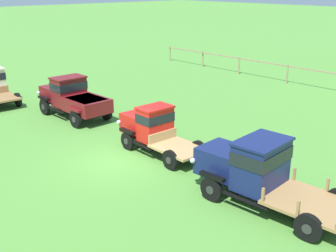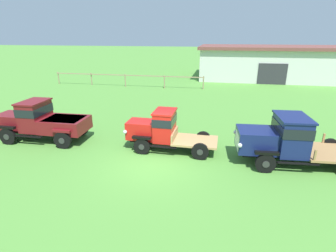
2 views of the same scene
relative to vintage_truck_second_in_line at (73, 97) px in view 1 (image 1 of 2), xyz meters
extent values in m
plane|color=#518E38|center=(6.69, -1.77, -1.10)|extent=(240.00, 240.00, 0.00)
cylinder|color=#997F60|center=(3.54, 15.71, -0.41)|extent=(0.12, 0.12, 1.39)
cylinder|color=#997F60|center=(-0.95, 15.74, -0.41)|extent=(0.12, 0.12, 1.39)
cylinder|color=#997F60|center=(-5.12, 15.95, -0.41)|extent=(0.12, 0.12, 1.39)
cylinder|color=#997F60|center=(-9.28, 15.88, -0.41)|extent=(0.12, 0.12, 1.39)
cube|color=#997F60|center=(-0.79, 15.82, 0.17)|extent=(17.19, 0.08, 0.10)
cylinder|color=black|center=(-6.98, -1.25, -0.69)|extent=(0.84, 0.23, 0.83)
cylinder|color=#2D2D2D|center=(-6.97, -1.14, -0.69)|extent=(0.29, 0.05, 0.29)
cylinder|color=black|center=(-4.03, -1.41, -0.69)|extent=(0.84, 0.23, 0.83)
cylinder|color=#2D2D2D|center=(-4.03, -1.30, -0.69)|extent=(0.29, 0.05, 0.29)
cube|color=black|center=(-6.98, -1.25, -0.22)|extent=(0.96, 0.25, 0.12)
cube|color=black|center=(-5.83, -1.33, -0.63)|extent=(1.62, 0.22, 0.05)
cube|color=olive|center=(-4.39, -2.29, -0.50)|extent=(2.16, 1.94, 0.10)
cylinder|color=black|center=(-1.41, -1.00, -0.65)|extent=(0.91, 0.20, 0.90)
cylinder|color=#2D2D2D|center=(-1.41, -1.10, -0.65)|extent=(0.32, 0.04, 0.32)
cylinder|color=black|center=(-1.46, 0.92, -0.65)|extent=(0.91, 0.20, 0.90)
cylinder|color=#2D2D2D|center=(-1.46, 1.02, -0.65)|extent=(0.32, 0.04, 0.32)
cylinder|color=black|center=(1.75, -0.91, -0.65)|extent=(0.91, 0.20, 0.90)
cylinder|color=#2D2D2D|center=(1.75, -1.02, -0.65)|extent=(0.32, 0.04, 0.32)
cylinder|color=black|center=(1.70, 1.01, -0.65)|extent=(0.91, 0.20, 0.90)
cylinder|color=#2D2D2D|center=(1.70, 1.11, -0.65)|extent=(0.32, 0.04, 0.32)
cube|color=black|center=(0.01, 0.00, -0.57)|extent=(4.68, 1.18, 0.12)
cube|color=maroon|center=(-1.68, -0.04, -0.10)|extent=(1.70, 1.39, 0.82)
cube|color=silver|center=(-2.48, -0.07, -0.14)|extent=(0.09, 1.06, 0.61)
sphere|color=silver|center=(-2.48, -0.79, -0.08)|extent=(0.20, 0.20, 0.20)
sphere|color=silver|center=(-2.51, 0.65, -0.08)|extent=(0.20, 0.20, 0.20)
cube|color=black|center=(-1.41, -1.00, -0.15)|extent=(1.04, 0.23, 0.12)
cube|color=black|center=(-1.46, 0.92, -0.15)|extent=(1.04, 0.23, 0.12)
cube|color=maroon|center=(-0.32, -0.01, 0.25)|extent=(1.12, 1.72, 1.52)
cube|color=black|center=(-0.32, -0.01, 0.59)|extent=(1.16, 1.76, 0.42)
cube|color=maroon|center=(-0.32, -0.01, 1.05)|extent=(1.23, 1.80, 0.08)
cube|color=black|center=(-0.19, -0.95, -0.59)|extent=(1.50, 0.18, 0.05)
cube|color=black|center=(-0.24, 0.93, -0.59)|extent=(1.50, 0.18, 0.05)
cube|color=maroon|center=(1.38, 0.04, -0.15)|extent=(2.37, 1.83, 0.72)
cube|color=black|center=(1.38, 0.04, 0.18)|extent=(1.99, 1.55, 0.06)
cube|color=maroon|center=(1.75, -0.91, -0.15)|extent=(1.00, 0.23, 0.12)
cube|color=maroon|center=(1.70, 1.01, -0.15)|extent=(1.00, 0.23, 0.12)
cylinder|color=black|center=(5.92, -0.77, -0.70)|extent=(0.81, 0.16, 0.81)
cylinder|color=#2D2D2D|center=(5.92, -0.86, -0.70)|extent=(0.28, 0.03, 0.28)
cylinder|color=black|center=(5.95, 0.83, -0.70)|extent=(0.81, 0.16, 0.81)
cylinder|color=#2D2D2D|center=(5.95, 0.92, -0.70)|extent=(0.28, 0.03, 0.28)
cylinder|color=black|center=(8.75, -0.81, -0.70)|extent=(0.81, 0.16, 0.81)
cylinder|color=#2D2D2D|center=(8.75, -0.90, -0.70)|extent=(0.28, 0.03, 0.28)
cylinder|color=black|center=(8.77, 0.79, -0.70)|extent=(0.81, 0.16, 0.81)
cylinder|color=#2D2D2D|center=(8.78, 0.88, -0.70)|extent=(0.28, 0.03, 0.28)
cube|color=black|center=(7.26, 0.01, -0.62)|extent=(4.18, 0.95, 0.12)
cube|color=red|center=(5.72, 0.04, -0.11)|extent=(1.46, 1.14, 0.89)
cube|color=silver|center=(5.03, 0.05, -0.16)|extent=(0.07, 0.88, 0.66)
sphere|color=silver|center=(5.01, -0.55, -0.09)|extent=(0.20, 0.20, 0.20)
sphere|color=silver|center=(5.03, 0.65, -0.09)|extent=(0.20, 0.20, 0.20)
cube|color=black|center=(5.92, -0.77, -0.24)|extent=(0.93, 0.21, 0.12)
cube|color=black|center=(5.95, 0.83, -0.24)|extent=(0.93, 0.21, 0.12)
cube|color=red|center=(6.89, 0.02, 0.15)|extent=(0.94, 1.42, 1.42)
cube|color=black|center=(6.89, 0.02, 0.47)|extent=(0.97, 1.46, 0.40)
cube|color=red|center=(6.89, 0.02, 0.91)|extent=(1.03, 1.49, 0.08)
cube|color=black|center=(6.97, -0.77, -0.64)|extent=(1.28, 0.16, 0.05)
cube|color=black|center=(7.00, 0.80, -0.64)|extent=(1.28, 0.16, 0.05)
cube|color=tan|center=(8.44, -0.01, -0.51)|extent=(2.20, 1.67, 0.10)
cube|color=tan|center=(7.39, 0.01, -0.28)|extent=(0.10, 1.52, 0.44)
cylinder|color=black|center=(11.55, -1.49, -0.68)|extent=(0.86, 0.24, 0.85)
cylinder|color=#2D2D2D|center=(11.56, -1.59, -0.68)|extent=(0.30, 0.05, 0.30)
cylinder|color=black|center=(11.39, 0.62, -0.68)|extent=(0.86, 0.24, 0.85)
cylinder|color=#2D2D2D|center=(11.39, 0.72, -0.68)|extent=(0.30, 0.05, 0.30)
cylinder|color=black|center=(15.00, -1.24, -0.68)|extent=(0.86, 0.24, 0.85)
cylinder|color=#2D2D2D|center=(15.01, -1.34, -0.68)|extent=(0.30, 0.05, 0.30)
cube|color=black|center=(13.10, -0.31, -0.60)|extent=(5.10, 1.54, 0.12)
cube|color=#141E51|center=(11.22, -0.46, -0.05)|extent=(1.79, 1.61, 0.97)
cube|color=silver|center=(10.41, -0.52, -0.10)|extent=(0.15, 1.17, 0.73)
sphere|color=silver|center=(10.46, -1.31, -0.02)|extent=(0.20, 0.20, 0.20)
sphere|color=silver|center=(10.34, 0.28, -0.02)|extent=(0.20, 0.20, 0.20)
cube|color=black|center=(11.55, -1.49, -0.20)|extent=(0.99, 0.27, 0.12)
cube|color=black|center=(11.39, 0.62, -0.20)|extent=(0.99, 0.27, 0.12)
cube|color=#141E51|center=(12.66, -0.35, 0.25)|extent=(1.34, 1.95, 1.57)
cube|color=black|center=(12.66, -0.35, 0.61)|extent=(1.39, 2.00, 0.44)
cube|color=#141E51|center=(12.66, -0.35, 1.08)|extent=(1.46, 2.04, 0.08)
cube|color=black|center=(12.86, -1.37, -0.62)|extent=(1.69, 0.26, 0.05)
cube|color=black|center=(12.70, 0.70, -0.62)|extent=(1.69, 0.26, 0.05)
cube|color=#9E7547|center=(14.54, -0.21, -0.49)|extent=(2.73, 2.31, 0.10)
cube|color=#9E7547|center=(13.46, -1.30, -0.21)|extent=(0.09, 0.09, 0.46)
cube|color=#9E7547|center=(13.31, 0.71, -0.21)|extent=(0.09, 0.09, 0.46)
cube|color=#9E7547|center=(14.62, -1.21, -0.21)|extent=(0.09, 0.09, 0.46)
cube|color=#9E7547|center=(14.47, 0.80, -0.21)|extent=(0.09, 0.09, 0.46)
camera|label=1|loc=(19.96, -11.22, 5.95)|focal=45.00mm
camera|label=2|loc=(9.46, -11.98, 4.46)|focal=28.00mm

